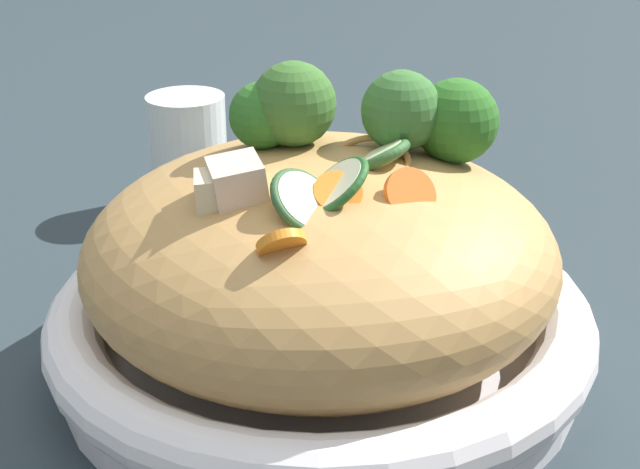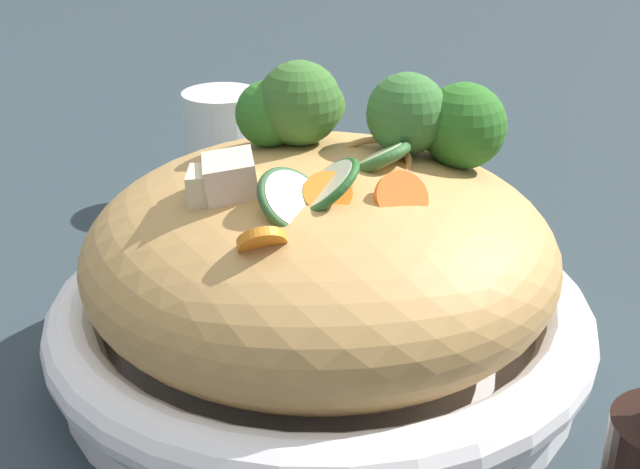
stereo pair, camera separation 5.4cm
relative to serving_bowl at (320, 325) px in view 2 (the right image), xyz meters
name	(u,v)px [view 2 (the right image)]	position (x,y,z in m)	size (l,w,h in m)	color
ground_plane	(320,362)	(0.00, 0.00, -0.03)	(3.00, 3.00, 0.00)	#273237
serving_bowl	(320,325)	(0.00, 0.00, 0.00)	(0.34, 0.34, 0.05)	white
noodle_heap	(320,253)	(0.00, 0.00, 0.05)	(0.29, 0.29, 0.13)	tan
broccoli_florets	(367,116)	(0.03, -0.03, 0.13)	(0.14, 0.18, 0.08)	#94B673
carrot_coins	(355,183)	(-0.02, -0.02, 0.10)	(0.16, 0.14, 0.03)	orange
zucchini_slices	(337,181)	(-0.03, -0.01, 0.11)	(0.10, 0.11, 0.03)	beige
chicken_chunks	(224,182)	(-0.03, 0.05, 0.11)	(0.04, 0.04, 0.03)	beige
drinking_glass	(223,147)	(0.28, 0.06, 0.02)	(0.07, 0.07, 0.10)	silver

